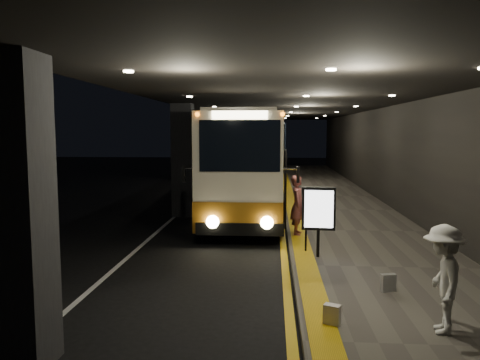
{
  "coord_description": "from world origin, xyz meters",
  "views": [
    {
      "loc": [
        2.03,
        -14.15,
        3.34
      ],
      "look_at": [
        0.92,
        1.49,
        1.7
      ],
      "focal_mm": 35.0,
      "sensor_mm": 36.0,
      "label": 1
    }
  ],
  "objects_px": {
    "bag_polka": "(388,283)",
    "stanchion_post": "(306,232)",
    "info_sign": "(319,210)",
    "passenger_waiting_white": "(443,279)",
    "bag_plain": "(332,314)",
    "coach_main": "(250,167)",
    "coach_second": "(256,156)",
    "passenger_boarding": "(298,205)"
  },
  "relations": [
    {
      "from": "info_sign",
      "to": "stanchion_post",
      "type": "distance_m",
      "value": 0.91
    },
    {
      "from": "coach_second",
      "to": "bag_plain",
      "type": "bearing_deg",
      "value": -88.18
    },
    {
      "from": "passenger_boarding",
      "to": "bag_plain",
      "type": "xyz_separation_m",
      "value": [
        0.23,
        -6.79,
        -0.75
      ]
    },
    {
      "from": "passenger_waiting_white",
      "to": "bag_plain",
      "type": "xyz_separation_m",
      "value": [
        -1.7,
        0.17,
        -0.7
      ]
    },
    {
      "from": "info_sign",
      "to": "coach_main",
      "type": "bearing_deg",
      "value": 109.98
    },
    {
      "from": "coach_second",
      "to": "bag_plain",
      "type": "relative_size",
      "value": 33.4
    },
    {
      "from": "coach_second",
      "to": "info_sign",
      "type": "xyz_separation_m",
      "value": [
        2.32,
        -19.79,
        -0.32
      ]
    },
    {
      "from": "passenger_waiting_white",
      "to": "stanchion_post",
      "type": "height_order",
      "value": "passenger_waiting_white"
    },
    {
      "from": "coach_second",
      "to": "passenger_waiting_white",
      "type": "distance_m",
      "value": 24.49
    },
    {
      "from": "passenger_boarding",
      "to": "bag_polka",
      "type": "height_order",
      "value": "passenger_boarding"
    },
    {
      "from": "info_sign",
      "to": "stanchion_post",
      "type": "xyz_separation_m",
      "value": [
        -0.27,
        0.54,
        -0.68
      ]
    },
    {
      "from": "stanchion_post",
      "to": "info_sign",
      "type": "bearing_deg",
      "value": -62.98
    },
    {
      "from": "bag_polka",
      "to": "info_sign",
      "type": "distance_m",
      "value": 2.95
    },
    {
      "from": "coach_main",
      "to": "info_sign",
      "type": "relative_size",
      "value": 7.05
    },
    {
      "from": "passenger_boarding",
      "to": "bag_plain",
      "type": "distance_m",
      "value": 6.84
    },
    {
      "from": "stanchion_post",
      "to": "coach_second",
      "type": "bearing_deg",
      "value": 96.06
    },
    {
      "from": "info_sign",
      "to": "bag_polka",
      "type": "bearing_deg",
      "value": -61.04
    },
    {
      "from": "bag_polka",
      "to": "info_sign",
      "type": "relative_size",
      "value": 0.2
    },
    {
      "from": "passenger_waiting_white",
      "to": "info_sign",
      "type": "relative_size",
      "value": 0.97
    },
    {
      "from": "passenger_waiting_white",
      "to": "bag_plain",
      "type": "bearing_deg",
      "value": -85.07
    },
    {
      "from": "bag_polka",
      "to": "stanchion_post",
      "type": "xyz_separation_m",
      "value": [
        -1.43,
        3.05,
        0.35
      ]
    },
    {
      "from": "info_sign",
      "to": "passenger_boarding",
      "type": "bearing_deg",
      "value": 102.89
    },
    {
      "from": "coach_main",
      "to": "passenger_boarding",
      "type": "relative_size",
      "value": 6.84
    },
    {
      "from": "info_sign",
      "to": "stanchion_post",
      "type": "relative_size",
      "value": 1.7
    },
    {
      "from": "passenger_boarding",
      "to": "info_sign",
      "type": "distance_m",
      "value": 2.63
    },
    {
      "from": "passenger_waiting_white",
      "to": "bag_polka",
      "type": "bearing_deg",
      "value": -157.84
    },
    {
      "from": "coach_second",
      "to": "passenger_boarding",
      "type": "bearing_deg",
      "value": -86.92
    },
    {
      "from": "coach_main",
      "to": "stanchion_post",
      "type": "relative_size",
      "value": 12.01
    },
    {
      "from": "stanchion_post",
      "to": "bag_polka",
      "type": "bearing_deg",
      "value": -64.88
    },
    {
      "from": "coach_main",
      "to": "coach_second",
      "type": "distance_m",
      "value": 12.37
    },
    {
      "from": "coach_main",
      "to": "bag_plain",
      "type": "distance_m",
      "value": 11.9
    },
    {
      "from": "passenger_boarding",
      "to": "coach_second",
      "type": "bearing_deg",
      "value": 10.94
    },
    {
      "from": "bag_polka",
      "to": "coach_second",
      "type": "bearing_deg",
      "value": 98.85
    },
    {
      "from": "coach_second",
      "to": "info_sign",
      "type": "bearing_deg",
      "value": -86.63
    },
    {
      "from": "bag_polka",
      "to": "stanchion_post",
      "type": "bearing_deg",
      "value": 115.12
    },
    {
      "from": "passenger_waiting_white",
      "to": "bag_polka",
      "type": "height_order",
      "value": "passenger_waiting_white"
    },
    {
      "from": "passenger_waiting_white",
      "to": "coach_main",
      "type": "bearing_deg",
      "value": -152.3
    },
    {
      "from": "passenger_waiting_white",
      "to": "passenger_boarding",
      "type": "bearing_deg",
      "value": -153.89
    },
    {
      "from": "passenger_waiting_white",
      "to": "bag_plain",
      "type": "distance_m",
      "value": 1.85
    },
    {
      "from": "bag_plain",
      "to": "info_sign",
      "type": "xyz_separation_m",
      "value": [
        0.17,
        4.21,
        1.04
      ]
    },
    {
      "from": "coach_second",
      "to": "bag_plain",
      "type": "xyz_separation_m",
      "value": [
        2.15,
        -24.01,
        -1.35
      ]
    },
    {
      "from": "passenger_boarding",
      "to": "info_sign",
      "type": "relative_size",
      "value": 1.03
    }
  ]
}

